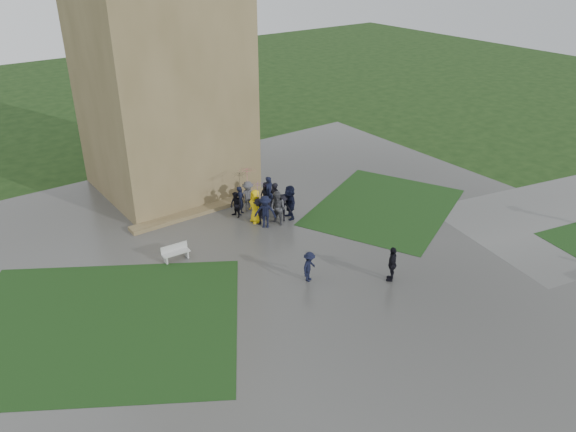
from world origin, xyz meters
TOP-DOWN VIEW (x-y plane):
  - ground at (0.00, 0.00)m, footprint 120.00×120.00m
  - plaza at (0.00, 2.00)m, footprint 34.00×34.00m
  - lawn_inset_left at (-8.50, 4.00)m, footprint 14.10×13.46m
  - lawn_inset_right at (8.50, 5.00)m, footprint 11.12×10.15m
  - tower at (0.00, 15.00)m, footprint 8.00×8.00m
  - tower_plinth at (0.00, 10.60)m, footprint 9.00×0.80m
  - bench at (-3.77, 6.79)m, footprint 1.36×0.50m
  - visitor_cluster at (2.20, 8.00)m, footprint 3.12×3.62m
  - pedestrian_mid at (0.28, 1.56)m, footprint 1.05×0.84m
  - pedestrian_near at (3.32, -0.59)m, footprint 1.13×1.05m

SIDE VIEW (x-z plane):
  - ground at x=0.00m, z-range 0.00..0.00m
  - plaza at x=0.00m, z-range 0.00..0.02m
  - lawn_inset_left at x=-8.50m, z-range 0.02..0.03m
  - lawn_inset_right at x=8.50m, z-range 0.02..0.03m
  - tower_plinth at x=0.00m, z-range 0.02..0.24m
  - bench at x=-3.77m, z-range 0.03..0.81m
  - pedestrian_mid at x=0.28m, z-range 0.02..1.47m
  - pedestrian_near at x=3.32m, z-range 0.02..1.71m
  - visitor_cluster at x=2.20m, z-range -0.15..2.41m
  - tower at x=0.00m, z-range 0.00..18.00m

